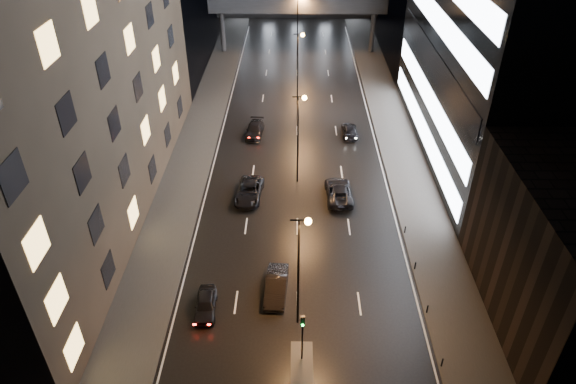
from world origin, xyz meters
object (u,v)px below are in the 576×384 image
car_away_a (206,304)px  car_toward_b (350,131)px  car_away_d (255,130)px  car_away_c (249,191)px  car_away_b (276,286)px  car_toward_a (339,191)px

car_away_a → car_toward_b: bearing=61.6°
car_toward_b → car_away_d: bearing=0.3°
car_away_c → car_away_d: bearing=96.3°
car_away_b → car_toward_b: (8.36, 27.73, -0.15)m
car_away_b → car_away_c: 14.19m
car_toward_b → car_away_c: bearing=49.8°
car_away_c → car_away_d: car_away_c is taller
car_toward_b → car_away_a: bearing=64.7°
car_away_b → car_toward_b: bearing=76.6°
car_away_a → car_toward_b: 32.80m
car_away_b → car_toward_a: car_away_b is taller
car_away_a → car_away_b: size_ratio=0.82×
car_away_b → car_toward_a: size_ratio=0.86×
car_away_d → car_toward_a: car_toward_a is taller
car_away_c → car_toward_a: 9.34m
car_away_b → car_away_d: car_away_b is taller
car_away_b → car_away_c: bearing=106.9°
car_away_b → car_away_c: size_ratio=0.88×
car_away_a → car_away_c: (2.22, 15.79, 0.09)m
car_toward_a → car_toward_b: 14.10m
car_toward_a → car_toward_b: (2.33, 13.90, -0.13)m
car_away_b → car_toward_b: 28.96m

